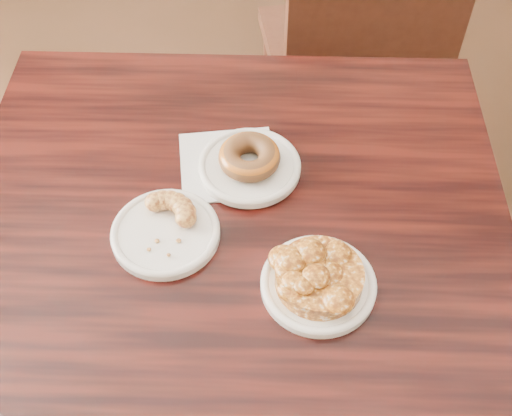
% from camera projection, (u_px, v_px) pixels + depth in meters
% --- Properties ---
extents(cafe_table, '(0.99, 0.99, 0.75)m').
position_uv_depth(cafe_table, '(237.00, 348.00, 1.26)').
color(cafe_table, black).
rests_on(cafe_table, floor).
extents(chair_far, '(0.59, 0.59, 0.90)m').
position_uv_depth(chair_far, '(347.00, 52.00, 1.71)').
color(chair_far, black).
rests_on(chair_far, floor).
extents(napkin, '(0.19, 0.19, 0.00)m').
position_uv_depth(napkin, '(228.00, 164.00, 1.05)').
color(napkin, silver).
rests_on(napkin, cafe_table).
extents(plate_donut, '(0.17, 0.17, 0.01)m').
position_uv_depth(plate_donut, '(249.00, 167.00, 1.03)').
color(plate_donut, white).
rests_on(plate_donut, napkin).
extents(plate_cruller, '(0.16, 0.16, 0.01)m').
position_uv_depth(plate_cruller, '(166.00, 233.00, 0.96)').
color(plate_cruller, white).
rests_on(plate_cruller, cafe_table).
extents(plate_fritter, '(0.16, 0.16, 0.01)m').
position_uv_depth(plate_fritter, '(318.00, 285.00, 0.90)').
color(plate_fritter, white).
rests_on(plate_fritter, cafe_table).
extents(glazed_donut, '(0.10, 0.10, 0.03)m').
position_uv_depth(glazed_donut, '(249.00, 157.00, 1.02)').
color(glazed_donut, '#994716').
rests_on(glazed_donut, plate_donut).
extents(apple_fritter, '(0.16, 0.16, 0.04)m').
position_uv_depth(apple_fritter, '(320.00, 275.00, 0.88)').
color(apple_fritter, '#4F2208').
rests_on(apple_fritter, plate_fritter).
extents(cruller_fragment, '(0.11, 0.11, 0.03)m').
position_uv_depth(cruller_fragment, '(164.00, 225.00, 0.94)').
color(cruller_fragment, '#632F13').
rests_on(cruller_fragment, plate_cruller).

